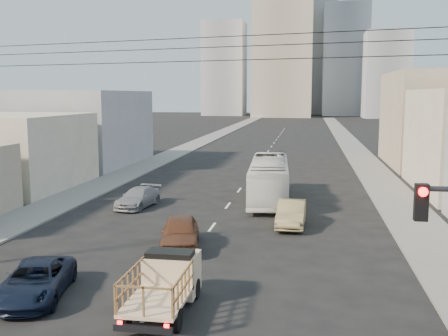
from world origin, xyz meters
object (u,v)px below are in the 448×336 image
(flatbed_pickup, at_px, (164,280))
(sedan_tan, at_px, (291,214))
(sedan_brown, at_px, (180,233))
(navy_pickup, at_px, (35,281))
(city_bus, at_px, (269,179))
(sedan_grey, at_px, (138,198))

(flatbed_pickup, relative_size, sedan_tan, 0.99)
(sedan_brown, bearing_deg, navy_pickup, -129.77)
(city_bus, xyz_separation_m, sedan_grey, (-8.62, -3.66, -0.92))
(flatbed_pickup, bearing_deg, navy_pickup, 176.54)
(navy_pickup, height_order, sedan_tan, sedan_tan)
(city_bus, bearing_deg, flatbed_pickup, -99.50)
(navy_pickup, bearing_deg, sedan_brown, 49.82)
(city_bus, bearing_deg, sedan_tan, -78.98)
(city_bus, height_order, sedan_brown, city_bus)
(navy_pickup, distance_m, city_bus, 21.05)
(flatbed_pickup, height_order, sedan_brown, flatbed_pickup)
(flatbed_pickup, xyz_separation_m, sedan_tan, (4.03, 12.81, -0.36))
(flatbed_pickup, distance_m, city_bus, 20.17)
(flatbed_pickup, bearing_deg, sedan_brown, 99.73)
(navy_pickup, height_order, city_bus, city_bus)
(navy_pickup, bearing_deg, sedan_grey, 82.72)
(sedan_tan, bearing_deg, city_bus, 105.87)
(flatbed_pickup, distance_m, navy_pickup, 5.11)
(sedan_tan, height_order, sedan_grey, sedan_tan)
(sedan_tan, relative_size, sedan_grey, 1.00)
(sedan_brown, xyz_separation_m, sedan_tan, (5.30, 5.36, -0.06))
(sedan_brown, height_order, sedan_tan, sedan_brown)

